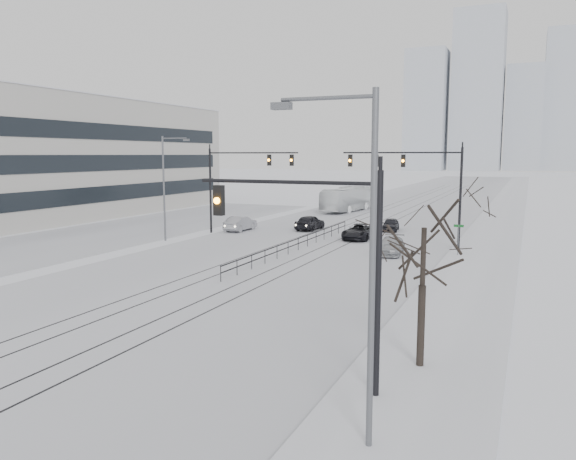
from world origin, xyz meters
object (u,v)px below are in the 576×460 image
object	(u,v)px
traffic_mast_near	(327,249)
sedan_nb_right	(391,246)
sedan_sb_inner	(310,223)
sedan_nb_far	(391,225)
bare_tree	(424,243)
box_truck	(348,199)
sedan_sb_outer	(240,224)
sedan_nb_front	(360,232)

from	to	relation	value
traffic_mast_near	sedan_nb_right	xyz separation A→B (m)	(-3.76, 25.19, -3.93)
sedan_sb_inner	sedan_nb_far	size ratio (longest dim) A/B	1.20
bare_tree	box_truck	world-z (taller)	bare_tree
traffic_mast_near	sedan_nb_far	size ratio (longest dim) A/B	1.92
sedan_sb_outer	sedan_nb_front	world-z (taller)	sedan_sb_outer
sedan_sb_inner	sedan_sb_outer	size ratio (longest dim) A/B	1.01
sedan_sb_outer	sedan_nb_right	bearing A→B (deg)	157.37
sedan_sb_outer	sedan_nb_far	bearing A→B (deg)	-156.35
sedan_nb_front	box_truck	bearing A→B (deg)	111.09
traffic_mast_near	sedan_sb_inner	xyz separation A→B (m)	(-14.28, 35.55, -3.82)
traffic_mast_near	sedan_nb_front	world-z (taller)	traffic_mast_near
sedan_nb_far	box_truck	bearing A→B (deg)	112.65
box_truck	sedan_nb_far	bearing A→B (deg)	128.28
sedan_sb_outer	bare_tree	bearing A→B (deg)	128.30
traffic_mast_near	sedan_nb_far	bearing A→B (deg)	100.05
sedan_nb_right	sedan_nb_far	world-z (taller)	sedan_nb_right
bare_tree	sedan_nb_front	size ratio (longest dim) A/B	1.26
sedan_sb_outer	traffic_mast_near	bearing A→B (deg)	122.66
traffic_mast_near	bare_tree	size ratio (longest dim) A/B	1.15
sedan_nb_far	sedan_sb_outer	bearing A→B (deg)	-163.91
sedan_sb_outer	box_truck	bearing A→B (deg)	-99.62
traffic_mast_near	sedan_sb_outer	xyz separation A→B (m)	(-20.30, 32.24, -3.85)
bare_tree	box_truck	distance (m)	55.12
traffic_mast_near	sedan_nb_front	size ratio (longest dim) A/B	1.45
bare_tree	sedan_sb_outer	distance (m)	37.22
sedan_sb_inner	sedan_nb_front	size ratio (longest dim) A/B	0.90
traffic_mast_near	box_truck	size ratio (longest dim) A/B	0.61
traffic_mast_near	sedan_sb_inner	size ratio (longest dim) A/B	1.60
traffic_mast_near	box_truck	distance (m)	57.22
traffic_mast_near	sedan_sb_outer	bearing A→B (deg)	122.20
sedan_sb_inner	box_truck	bearing A→B (deg)	-81.15
box_truck	sedan_nb_front	bearing A→B (deg)	118.18
sedan_nb_front	sedan_nb_right	size ratio (longest dim) A/B	1.10
bare_tree	sedan_sb_outer	size ratio (longest dim) A/B	1.40
sedan_sb_inner	sedan_nb_right	xyz separation A→B (m)	(10.52, -10.36, -0.11)
bare_tree	sedan_nb_front	world-z (taller)	bare_tree
sedan_sb_outer	sedan_nb_far	xyz separation A→B (m)	(13.56, 5.81, -0.09)
sedan_sb_inner	sedan_sb_outer	distance (m)	6.87
sedan_sb_outer	sedan_sb_inner	bearing A→B (deg)	-150.75
traffic_mast_near	sedan_nb_right	size ratio (longest dim) A/B	1.60
sedan_nb_right	box_truck	bearing A→B (deg)	108.07
sedan_nb_far	box_truck	distance (m)	19.28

